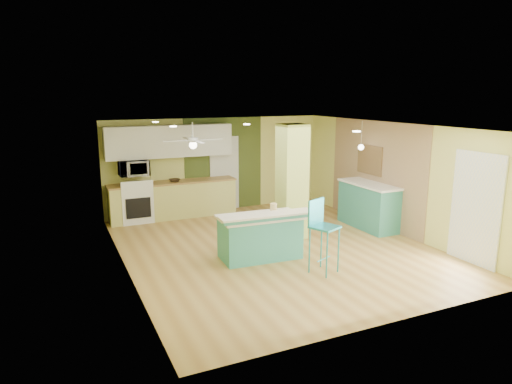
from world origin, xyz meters
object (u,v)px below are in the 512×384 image
at_px(bar_stool, 321,224).
at_px(side_counter, 369,205).
at_px(fruit_bowl, 175,180).
at_px(peninsula, 260,236).
at_px(canister, 274,208).

bearing_deg(bar_stool, side_counter, 13.23).
relative_size(side_counter, fruit_bowl, 5.84).
height_order(peninsula, bar_stool, bar_stool).
height_order(bar_stool, canister, bar_stool).
distance_m(peninsula, side_counter, 3.34).
bearing_deg(fruit_bowl, side_counter, -34.74).
relative_size(peninsula, canister, 10.20).
bearing_deg(canister, peninsula, -157.47).
distance_m(fruit_bowl, canister, 3.58).
distance_m(peninsula, canister, 0.62).
bearing_deg(side_counter, peninsula, -165.89).
bearing_deg(bar_stool, peninsula, 99.47).
xyz_separation_m(peninsula, bar_stool, (0.68, -1.06, 0.43)).
distance_m(peninsula, bar_stool, 1.33).
bearing_deg(peninsula, canister, 25.62).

